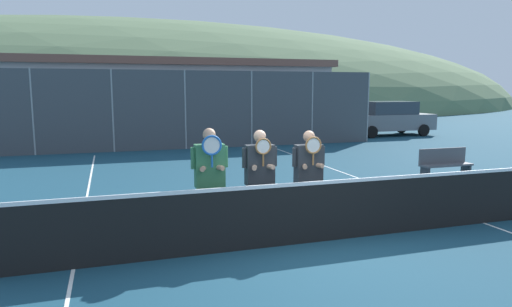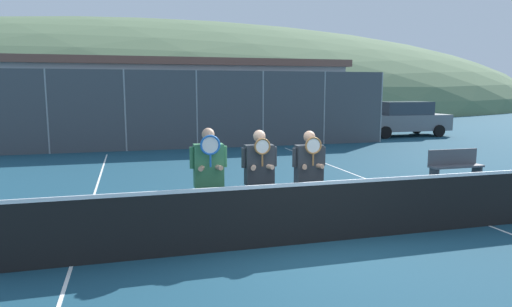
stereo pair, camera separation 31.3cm
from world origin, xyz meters
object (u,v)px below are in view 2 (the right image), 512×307
(player_leftmost, at_px, (209,174))
(car_center, at_px, (300,120))
(bench_courtside, at_px, (455,165))
(player_center_right, at_px, (309,172))
(player_center_left, at_px, (259,173))
(car_left_of_center, at_px, (190,123))
(car_far_left, at_px, (73,124))
(car_right_of_center, at_px, (403,118))

(player_leftmost, distance_m, car_center, 14.96)
(player_leftmost, relative_size, bench_courtside, 1.23)
(player_leftmost, height_order, bench_courtside, player_leftmost)
(player_center_right, height_order, bench_courtside, player_center_right)
(player_center_left, bearing_deg, car_center, 66.44)
(car_left_of_center, bearing_deg, player_leftmost, -96.04)
(car_left_of_center, bearing_deg, car_far_left, 177.71)
(car_right_of_center, bearing_deg, bench_courtside, -116.86)
(player_leftmost, xyz_separation_m, car_far_left, (-3.46, 13.56, -0.16))
(car_far_left, distance_m, car_center, 10.12)
(player_center_left, distance_m, car_far_left, 14.18)
(player_center_right, xyz_separation_m, car_far_left, (-5.16, 13.55, -0.11))
(car_right_of_center, xyz_separation_m, bench_courtside, (-5.32, -10.50, -0.44))
(player_leftmost, relative_size, car_right_of_center, 0.39)
(car_far_left, distance_m, car_right_of_center, 15.65)
(player_center_left, distance_m, car_left_of_center, 13.32)
(player_leftmost, xyz_separation_m, player_center_right, (1.71, 0.02, -0.05))
(car_center, bearing_deg, car_right_of_center, -1.20)
(player_center_right, height_order, car_far_left, car_far_left)
(player_leftmost, bearing_deg, player_center_left, 3.89)
(player_leftmost, height_order, player_center_left, player_leftmost)
(player_center_left, relative_size, bench_courtside, 1.19)
(car_far_left, relative_size, car_left_of_center, 0.99)
(car_far_left, relative_size, bench_courtside, 2.75)
(player_center_right, xyz_separation_m, car_right_of_center, (10.49, 13.26, -0.12))
(car_far_left, xyz_separation_m, bench_courtside, (10.33, -10.79, -0.45))
(car_left_of_center, bearing_deg, car_center, 0.24)
(car_center, height_order, car_right_of_center, car_center)
(player_center_left, distance_m, car_right_of_center, 17.42)
(car_far_left, distance_m, car_left_of_center, 4.88)
(bench_courtside, bearing_deg, car_left_of_center, 117.28)
(car_left_of_center, relative_size, bench_courtside, 2.78)
(player_center_left, xyz_separation_m, car_left_of_center, (0.57, 13.31, -0.13))
(player_leftmost, distance_m, bench_courtside, 7.44)
(car_far_left, bearing_deg, player_center_right, -69.13)
(player_center_right, distance_m, bench_courtside, 5.89)
(car_left_of_center, height_order, bench_courtside, car_left_of_center)
(car_center, bearing_deg, player_center_right, -110.33)
(player_center_right, bearing_deg, car_left_of_center, 91.25)
(car_far_left, relative_size, car_right_of_center, 0.87)
(car_center, bearing_deg, player_center_left, -113.56)
(player_center_left, relative_size, player_center_right, 1.02)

